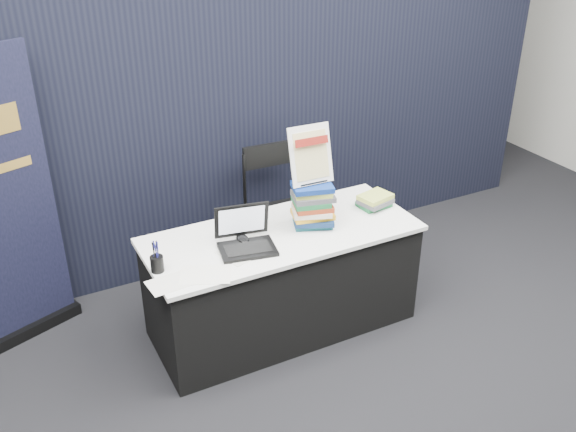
# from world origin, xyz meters

# --- Properties ---
(floor) EXTENTS (8.00, 8.00, 0.00)m
(floor) POSITION_xyz_m (0.00, 0.00, 0.00)
(floor) COLOR black
(floor) RESTS_ON ground
(drape_partition) EXTENTS (6.00, 0.08, 2.40)m
(drape_partition) POSITION_xyz_m (0.00, 1.60, 1.20)
(drape_partition) COLOR black
(drape_partition) RESTS_ON floor
(display_table) EXTENTS (1.80, 0.75, 0.75)m
(display_table) POSITION_xyz_m (0.00, 0.55, 0.38)
(display_table) COLOR black
(display_table) RESTS_ON floor
(laptop) EXTENTS (0.38, 0.34, 0.26)m
(laptop) POSITION_xyz_m (-0.30, 0.49, 0.81)
(laptop) COLOR black
(laptop) RESTS_ON display_table
(mouse) EXTENTS (0.08, 0.13, 0.04)m
(mouse) POSITION_xyz_m (-0.28, 0.56, 0.77)
(mouse) COLOR black
(mouse) RESTS_ON display_table
(brochure_left) EXTENTS (0.27, 0.20, 0.00)m
(brochure_left) POSITION_xyz_m (-0.84, 0.32, 0.75)
(brochure_left) COLOR silver
(brochure_left) RESTS_ON display_table
(brochure_mid) EXTENTS (0.35, 0.31, 0.00)m
(brochure_mid) POSITION_xyz_m (-0.63, 0.31, 0.75)
(brochure_mid) COLOR silver
(brochure_mid) RESTS_ON display_table
(brochure_right) EXTENTS (0.37, 0.31, 0.00)m
(brochure_right) POSITION_xyz_m (-0.30, 0.45, 0.75)
(brochure_right) COLOR silver
(brochure_right) RESTS_ON display_table
(pen_cup) EXTENTS (0.10, 0.10, 0.10)m
(pen_cup) POSITION_xyz_m (-0.86, 0.47, 0.80)
(pen_cup) COLOR black
(pen_cup) RESTS_ON display_table
(book_stack_tall) EXTENTS (0.30, 0.26, 0.30)m
(book_stack_tall) POSITION_xyz_m (0.22, 0.54, 0.90)
(book_stack_tall) COLOR #175157
(book_stack_tall) RESTS_ON display_table
(book_stack_short) EXTENTS (0.24, 0.20, 0.09)m
(book_stack_short) POSITION_xyz_m (0.74, 0.58, 0.80)
(book_stack_short) COLOR #1A6435
(book_stack_short) RESTS_ON display_table
(info_sign) EXTENTS (0.29, 0.15, 0.39)m
(info_sign) POSITION_xyz_m (0.22, 0.57, 1.24)
(info_sign) COLOR black
(info_sign) RESTS_ON book_stack_tall
(stacking_chair) EXTENTS (0.49, 0.49, 1.04)m
(stacking_chair) POSITION_xyz_m (0.31, 1.15, 0.58)
(stacking_chair) COLOR black
(stacking_chair) RESTS_ON floor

